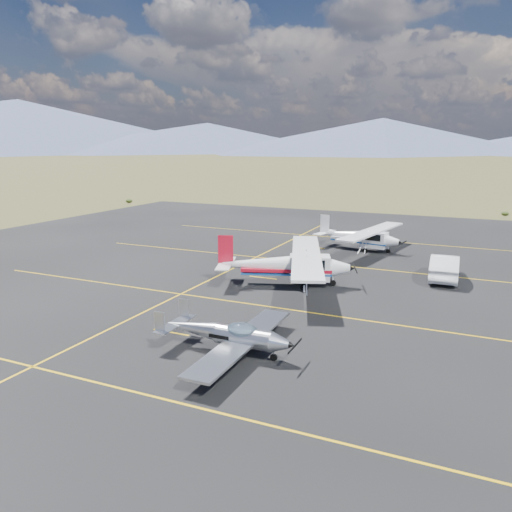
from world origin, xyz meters
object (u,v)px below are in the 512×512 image
Objects in this scene: aircraft_cessna at (286,264)px; aircraft_plain at (360,236)px; aircraft_low_wing at (229,335)px; sedan at (444,267)px.

aircraft_cessna is 12.89m from aircraft_plain.
aircraft_low_wing is 23.66m from aircraft_plain.
sedan is at bearing 65.06° from aircraft_low_wing.
aircraft_cessna is at bearing 29.33° from sedan.
aircraft_low_wing is 1.60× the size of sedan.
aircraft_plain is at bearing 62.58° from aircraft_cessna.
aircraft_cessna is 2.43× the size of sedan.
aircraft_low_wing is at bearing 62.88° from sedan.
aircraft_plain is (1.75, 12.77, -0.20)m from aircraft_cessna.
aircraft_cessna is 1.14× the size of aircraft_plain.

